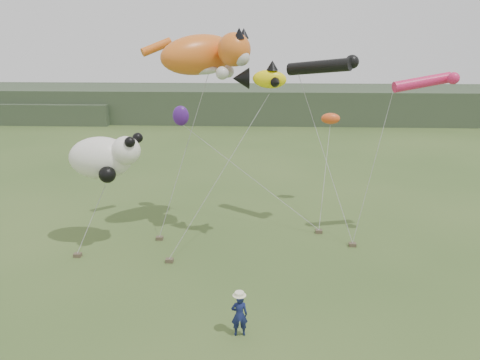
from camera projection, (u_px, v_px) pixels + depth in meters
The scene contains 9 objects.
ground at pixel (238, 307), 18.03m from camera, with size 120.00×120.00×0.00m, color #385123.
headland at pixel (232, 104), 60.36m from camera, with size 90.00×13.00×4.00m.
festival_attendant at pixel (239, 315), 16.11m from camera, with size 0.58×0.38×1.58m, color #141C4B.
sandbag_anchors at pixel (219, 245), 23.21m from camera, with size 13.60×4.05×0.18m.
cat_kite at pixel (207, 54), 22.47m from camera, with size 5.57×4.16×2.40m.
fish_kite at pixel (259, 78), 21.27m from camera, with size 2.56×1.72×1.32m.
tube_kites at pixel (359, 71), 22.81m from camera, with size 7.81×3.54×1.69m.
panda_kite at pixel (105, 157), 22.25m from camera, with size 3.57×2.31×2.22m.
misc_kites at pixel (248, 117), 26.85m from camera, with size 9.64×2.63×1.30m.
Camera 1 is at (0.85, -15.83, 9.90)m, focal length 35.00 mm.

